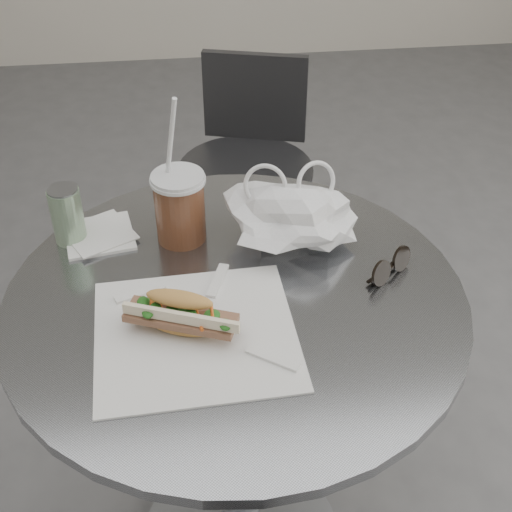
{
  "coord_description": "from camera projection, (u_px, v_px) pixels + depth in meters",
  "views": [
    {
      "loc": [
        -0.07,
        -0.68,
        1.51
      ],
      "look_at": [
        0.04,
        0.24,
        0.79
      ],
      "focal_mm": 50.0,
      "sensor_mm": 36.0,
      "label": 1
    }
  ],
  "objects": [
    {
      "name": "drink_can",
      "position": [
        67.0,
        215.0,
        1.25
      ],
      "size": [
        0.06,
        0.06,
        0.11
      ],
      "color": "#619A5A",
      "rests_on": "cafe_table"
    },
    {
      "name": "napkin_stack",
      "position": [
        99.0,
        235.0,
        1.29
      ],
      "size": [
        0.15,
        0.15,
        0.01
      ],
      "color": "white",
      "rests_on": "cafe_table"
    },
    {
      "name": "banh_mi",
      "position": [
        181.0,
        314.0,
        1.08
      ],
      "size": [
        0.22,
        0.15,
        0.07
      ],
      "rotation": [
        0.0,
        0.0,
        -0.37
      ],
      "color": "tan",
      "rests_on": "sandwich_paper"
    },
    {
      "name": "plastic_bag",
      "position": [
        291.0,
        218.0,
        1.25
      ],
      "size": [
        0.22,
        0.17,
        0.11
      ],
      "primitive_type": null,
      "rotation": [
        0.0,
        0.0,
        0.03
      ],
      "color": "white",
      "rests_on": "cafe_table"
    },
    {
      "name": "chair_far",
      "position": [
        248.0,
        201.0,
        2.13
      ],
      "size": [
        0.39,
        0.42,
        0.73
      ],
      "rotation": [
        0.0,
        0.0,
        2.88
      ],
      "color": "#313134",
      "rests_on": "ground"
    },
    {
      "name": "sunglasses",
      "position": [
        390.0,
        267.0,
        1.2
      ],
      "size": [
        0.09,
        0.08,
        0.05
      ],
      "rotation": [
        0.0,
        0.0,
        0.67
      ],
      "color": "black",
      "rests_on": "cafe_table"
    },
    {
      "name": "cafe_table",
      "position": [
        238.0,
        406.0,
        1.33
      ],
      "size": [
        0.76,
        0.76,
        0.74
      ],
      "color": "slate",
      "rests_on": "ground"
    },
    {
      "name": "iced_coffee",
      "position": [
        180.0,
        206.0,
        1.25
      ],
      "size": [
        0.1,
        0.1,
        0.28
      ],
      "color": "brown",
      "rests_on": "cafe_table"
    },
    {
      "name": "sandwich_paper",
      "position": [
        196.0,
        334.0,
        1.09
      ],
      "size": [
        0.32,
        0.3,
        0.0
      ],
      "primitive_type": "cube",
      "rotation": [
        0.0,
        0.0,
        0.05
      ],
      "color": "white",
      "rests_on": "cafe_table"
    }
  ]
}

